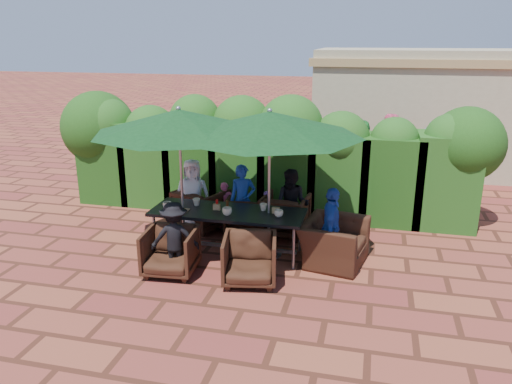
% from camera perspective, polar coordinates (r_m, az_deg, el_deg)
% --- Properties ---
extents(ground, '(80.00, 80.00, 0.00)m').
position_cam_1_polar(ground, '(8.44, -2.32, -7.26)').
color(ground, brown).
rests_on(ground, ground).
extents(dining_table, '(2.55, 0.90, 0.75)m').
position_cam_1_polar(dining_table, '(8.31, -3.25, -2.64)').
color(dining_table, black).
rests_on(dining_table, ground).
extents(umbrella_left, '(2.82, 2.82, 2.46)m').
position_cam_1_polar(umbrella_left, '(8.14, -8.81, 7.98)').
color(umbrella_left, gray).
rests_on(umbrella_left, ground).
extents(umbrella_right, '(2.98, 2.98, 2.46)m').
position_cam_1_polar(umbrella_right, '(7.82, 1.56, 7.79)').
color(umbrella_right, gray).
rests_on(umbrella_right, ground).
extents(chair_far_left, '(1.06, 1.03, 0.85)m').
position_cam_1_polar(chair_far_left, '(9.53, -6.28, -1.66)').
color(chair_far_left, black).
rests_on(chair_far_left, ground).
extents(chair_far_mid, '(0.79, 0.74, 0.76)m').
position_cam_1_polar(chair_far_mid, '(9.26, -1.06, -2.41)').
color(chair_far_mid, black).
rests_on(chair_far_mid, ground).
extents(chair_far_right, '(0.87, 0.83, 0.83)m').
position_cam_1_polar(chair_far_right, '(9.19, 3.32, -2.39)').
color(chair_far_right, black).
rests_on(chair_far_right, ground).
extents(chair_near_left, '(0.83, 0.78, 0.79)m').
position_cam_1_polar(chair_near_left, '(7.80, -9.76, -6.48)').
color(chair_near_left, black).
rests_on(chair_near_left, ground).
extents(chair_near_right, '(0.90, 0.86, 0.80)m').
position_cam_1_polar(chair_near_right, '(7.42, -0.72, -7.45)').
color(chair_near_right, black).
rests_on(chair_near_right, ground).
extents(chair_end_right, '(0.90, 1.20, 0.94)m').
position_cam_1_polar(chair_end_right, '(8.11, 8.89, -4.89)').
color(chair_end_right, black).
rests_on(chair_end_right, ground).
extents(adult_far_left, '(0.74, 0.51, 1.37)m').
position_cam_1_polar(adult_far_left, '(9.37, -7.24, -0.37)').
color(adult_far_left, white).
rests_on(adult_far_left, ground).
extents(adult_far_mid, '(0.57, 0.52, 1.31)m').
position_cam_1_polar(adult_far_mid, '(9.11, -1.53, -0.94)').
color(adult_far_mid, '#1F44A8').
rests_on(adult_far_mid, ground).
extents(adult_far_right, '(0.65, 0.43, 1.29)m').
position_cam_1_polar(adult_far_right, '(8.94, 4.16, -1.43)').
color(adult_far_right, black).
rests_on(adult_far_right, ground).
extents(adult_near_left, '(0.80, 0.54, 1.14)m').
position_cam_1_polar(adult_near_left, '(7.75, -9.29, -5.19)').
color(adult_near_left, black).
rests_on(adult_near_left, ground).
extents(adult_end_right, '(0.42, 0.77, 1.28)m').
position_cam_1_polar(adult_end_right, '(7.97, 8.58, -3.97)').
color(adult_end_right, '#1F44A8').
rests_on(adult_end_right, ground).
extents(child_left, '(0.39, 0.35, 0.90)m').
position_cam_1_polar(child_left, '(9.47, -3.55, -1.57)').
color(child_left, '#ED5383').
rests_on(child_left, ground).
extents(child_right, '(0.32, 0.28, 0.77)m').
position_cam_1_polar(child_right, '(9.34, 1.26, -2.24)').
color(child_right, '#9A51B1').
rests_on(child_right, ground).
extents(pedestrian_a, '(1.67, 1.27, 1.71)m').
position_cam_1_polar(pedestrian_a, '(11.93, 11.72, 4.09)').
color(pedestrian_a, green).
rests_on(pedestrian_a, ground).
extents(pedestrian_b, '(0.90, 0.58, 1.82)m').
position_cam_1_polar(pedestrian_b, '(12.18, 14.76, 4.41)').
color(pedestrian_b, '#ED5383').
rests_on(pedestrian_b, ground).
extents(pedestrian_c, '(1.08, 1.19, 1.74)m').
position_cam_1_polar(pedestrian_c, '(12.18, 19.90, 3.75)').
color(pedestrian_c, gray).
rests_on(pedestrian_c, ground).
extents(cup_a, '(0.15, 0.15, 0.12)m').
position_cam_1_polar(cup_a, '(8.47, -10.10, -1.53)').
color(cup_a, beige).
rests_on(cup_a, dining_table).
extents(cup_b, '(0.13, 0.13, 0.12)m').
position_cam_1_polar(cup_b, '(8.57, -6.81, -1.14)').
color(cup_b, beige).
rests_on(cup_b, dining_table).
extents(cup_c, '(0.16, 0.16, 0.13)m').
position_cam_1_polar(cup_c, '(8.07, -3.33, -2.22)').
color(cup_c, beige).
rests_on(cup_c, dining_table).
extents(cup_d, '(0.13, 0.13, 0.12)m').
position_cam_1_polar(cup_d, '(8.27, 0.84, -1.73)').
color(cup_d, beige).
rests_on(cup_d, dining_table).
extents(cup_e, '(0.14, 0.14, 0.11)m').
position_cam_1_polar(cup_e, '(7.99, 2.62, -2.45)').
color(cup_e, beige).
rests_on(cup_e, dining_table).
extents(ketchup_bottle, '(0.04, 0.04, 0.17)m').
position_cam_1_polar(ketchup_bottle, '(8.35, -4.47, -1.41)').
color(ketchup_bottle, '#B20C0A').
rests_on(ketchup_bottle, dining_table).
extents(sauce_bottle, '(0.04, 0.04, 0.17)m').
position_cam_1_polar(sauce_bottle, '(8.28, -3.29, -1.54)').
color(sauce_bottle, '#4C230C').
rests_on(sauce_bottle, dining_table).
extents(serving_tray, '(0.35, 0.25, 0.02)m').
position_cam_1_polar(serving_tray, '(8.36, -8.94, -2.10)').
color(serving_tray, '#9F754D').
rests_on(serving_tray, dining_table).
extents(number_block_left, '(0.12, 0.06, 0.10)m').
position_cam_1_polar(number_block_left, '(8.33, -4.51, -1.71)').
color(number_block_left, tan).
rests_on(number_block_left, dining_table).
extents(number_block_right, '(0.12, 0.06, 0.10)m').
position_cam_1_polar(number_block_right, '(8.15, 2.28, -2.11)').
color(number_block_right, tan).
rests_on(number_block_right, dining_table).
extents(hedge_wall, '(9.10, 1.60, 2.44)m').
position_cam_1_polar(hedge_wall, '(10.22, -0.27, 4.92)').
color(hedge_wall, '#19390F').
rests_on(hedge_wall, ground).
extents(building, '(6.20, 3.08, 3.20)m').
position_cam_1_polar(building, '(14.56, 19.07, 8.87)').
color(building, tan).
rests_on(building, ground).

